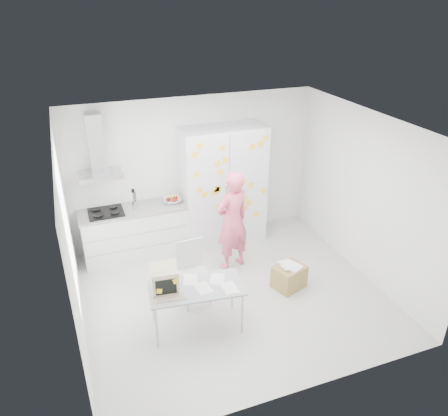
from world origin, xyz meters
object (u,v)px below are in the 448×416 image
object	(u,v)px
desk	(176,283)
cardboard_box	(289,276)
person	(232,221)
chair	(193,268)

from	to	relation	value
desk	cardboard_box	xyz separation A→B (m)	(1.91, 0.31, -0.58)
desk	person	bearing A→B (deg)	49.48
cardboard_box	person	bearing A→B (deg)	126.34
chair	cardboard_box	size ratio (longest dim) A/B	1.72
person	cardboard_box	bearing A→B (deg)	107.79
person	desk	world-z (taller)	person
person	cardboard_box	xyz separation A→B (m)	(0.64, -0.87, -0.68)
chair	cardboard_box	world-z (taller)	chair
chair	cardboard_box	distance (m)	1.58
person	chair	size ratio (longest dim) A/B	1.78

